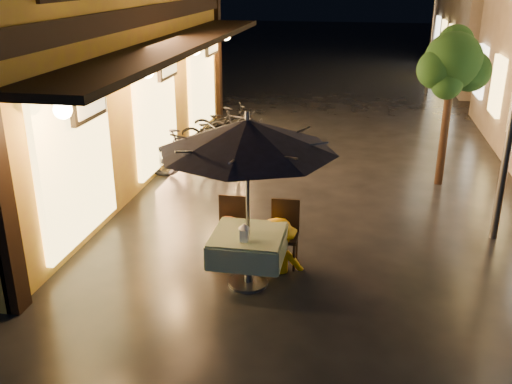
% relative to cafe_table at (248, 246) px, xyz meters
% --- Properties ---
extents(ground, '(90.00, 90.00, 0.00)m').
position_rel_cafe_table_xyz_m(ground, '(0.67, 0.19, -0.59)').
color(ground, black).
rests_on(ground, ground).
extents(street_tree, '(1.43, 1.20, 3.15)m').
position_rel_cafe_table_xyz_m(street_tree, '(3.09, 4.70, 1.83)').
color(street_tree, black).
rests_on(street_tree, ground).
extents(streetlamp_far, '(0.36, 0.36, 4.23)m').
position_rel_cafe_table_xyz_m(streetlamp_far, '(3.67, 14.19, 2.33)').
color(streetlamp_far, '#59595E').
rests_on(streetlamp_far, ground).
extents(cafe_table, '(0.99, 0.99, 0.78)m').
position_rel_cafe_table_xyz_m(cafe_table, '(0.00, 0.00, 0.00)').
color(cafe_table, '#59595E').
rests_on(cafe_table, ground).
extents(patio_umbrella, '(2.35, 2.35, 2.46)m').
position_rel_cafe_table_xyz_m(patio_umbrella, '(0.00, 0.00, 1.56)').
color(patio_umbrella, '#59595E').
rests_on(patio_umbrella, ground).
extents(cafe_chair_left, '(0.42, 0.42, 0.97)m').
position_rel_cafe_table_xyz_m(cafe_chair_left, '(-0.40, 0.74, -0.05)').
color(cafe_chair_left, black).
rests_on(cafe_chair_left, ground).
extents(cafe_chair_right, '(0.42, 0.42, 0.97)m').
position_rel_cafe_table_xyz_m(cafe_chair_right, '(0.40, 0.74, -0.05)').
color(cafe_chair_right, black).
rests_on(cafe_chair_right, ground).
extents(table_lantern, '(0.16, 0.16, 0.25)m').
position_rel_cafe_table_xyz_m(table_lantern, '(0.00, -0.24, 0.33)').
color(table_lantern, white).
rests_on(table_lantern, cafe_table).
extents(person_orange, '(0.80, 0.67, 1.46)m').
position_rel_cafe_table_xyz_m(person_orange, '(-0.42, 0.57, 0.14)').
color(person_orange, orange).
rests_on(person_orange, ground).
extents(person_yellow, '(1.11, 0.81, 1.55)m').
position_rel_cafe_table_xyz_m(person_yellow, '(0.33, 0.50, 0.19)').
color(person_yellow, '#FDB100').
rests_on(person_yellow, ground).
extents(bicycle_0, '(1.96, 0.90, 0.99)m').
position_rel_cafe_table_xyz_m(bicycle_0, '(-1.96, 4.21, -0.09)').
color(bicycle_0, black).
rests_on(bicycle_0, ground).
extents(bicycle_1, '(1.79, 0.82, 1.04)m').
position_rel_cafe_table_xyz_m(bicycle_1, '(-2.12, 4.17, -0.07)').
color(bicycle_1, black).
rests_on(bicycle_1, ground).
extents(bicycle_2, '(1.74, 1.14, 0.87)m').
position_rel_cafe_table_xyz_m(bicycle_2, '(-2.14, 6.30, -0.15)').
color(bicycle_2, black).
rests_on(bicycle_2, ground).
extents(bicycle_3, '(1.79, 1.13, 1.04)m').
position_rel_cafe_table_xyz_m(bicycle_3, '(-1.49, 6.20, -0.06)').
color(bicycle_3, black).
rests_on(bicycle_3, ground).
extents(bicycle_4, '(1.86, 1.26, 0.93)m').
position_rel_cafe_table_xyz_m(bicycle_4, '(-2.03, 7.05, -0.12)').
color(bicycle_4, black).
rests_on(bicycle_4, ground).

